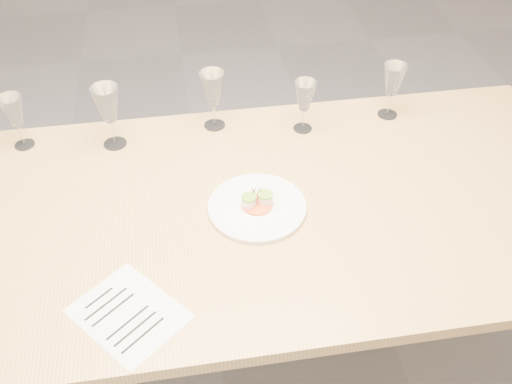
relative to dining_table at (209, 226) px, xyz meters
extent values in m
plane|color=slate|center=(0.00, 0.00, -0.68)|extent=(7.00, 7.00, 0.00)
cube|color=tan|center=(0.00, 0.00, 0.05)|extent=(2.40, 1.00, 0.04)
cylinder|color=tan|center=(1.10, 0.40, -0.33)|extent=(0.07, 0.07, 0.71)
cylinder|color=white|center=(0.14, -0.02, 0.07)|extent=(0.28, 0.28, 0.01)
cylinder|color=white|center=(0.14, -0.02, 0.08)|extent=(0.29, 0.29, 0.01)
cylinder|color=orange|center=(0.14, -0.02, 0.09)|extent=(0.09, 0.09, 0.01)
cylinder|color=beige|center=(0.12, -0.02, 0.10)|extent=(0.04, 0.04, 0.03)
cylinder|color=beige|center=(0.17, -0.02, 0.10)|extent=(0.04, 0.04, 0.03)
cylinder|color=#7FB733|center=(0.12, -0.02, 0.12)|extent=(0.04, 0.04, 0.01)
cylinder|color=#7FB733|center=(0.17, -0.02, 0.12)|extent=(0.04, 0.04, 0.01)
cylinder|color=tan|center=(0.20, -0.07, 0.08)|extent=(0.04, 0.04, 0.00)
cube|color=white|center=(-0.23, -0.33, 0.07)|extent=(0.32, 0.33, 0.00)
cube|color=black|center=(-0.30, -0.28, 0.07)|extent=(0.07, 0.06, 0.00)
cube|color=black|center=(-0.28, -0.30, 0.07)|extent=(0.10, 0.09, 0.00)
cube|color=black|center=(-0.26, -0.32, 0.07)|extent=(0.10, 0.09, 0.00)
cube|color=black|center=(-0.23, -0.36, 0.07)|extent=(0.10, 0.09, 0.00)
cube|color=black|center=(-0.21, -0.38, 0.07)|extent=(0.10, 0.09, 0.00)
cube|color=black|center=(-0.19, -0.40, 0.07)|extent=(0.10, 0.09, 0.00)
cylinder|color=white|center=(-0.57, 0.40, 0.07)|extent=(0.07, 0.07, 0.00)
cylinder|color=white|center=(-0.57, 0.40, 0.11)|extent=(0.01, 0.01, 0.08)
cone|color=white|center=(-0.57, 0.40, 0.20)|extent=(0.07, 0.07, 0.10)
cylinder|color=white|center=(-0.27, 0.36, 0.07)|extent=(0.08, 0.08, 0.00)
cylinder|color=white|center=(-0.27, 0.36, 0.12)|extent=(0.01, 0.01, 0.09)
cone|color=white|center=(-0.27, 0.36, 0.22)|extent=(0.09, 0.09, 0.12)
cylinder|color=white|center=(0.06, 0.41, 0.07)|extent=(0.07, 0.07, 0.00)
cylinder|color=white|center=(0.06, 0.41, 0.12)|extent=(0.01, 0.01, 0.09)
cone|color=white|center=(0.06, 0.41, 0.22)|extent=(0.08, 0.08, 0.11)
cylinder|color=white|center=(0.36, 0.35, 0.07)|extent=(0.06, 0.06, 0.00)
cylinder|color=white|center=(0.36, 0.35, 0.11)|extent=(0.01, 0.01, 0.08)
cone|color=white|center=(0.36, 0.35, 0.20)|extent=(0.07, 0.07, 0.10)
cylinder|color=white|center=(0.67, 0.38, 0.07)|extent=(0.07, 0.07, 0.00)
cylinder|color=white|center=(0.67, 0.38, 0.11)|extent=(0.01, 0.01, 0.08)
cone|color=white|center=(0.67, 0.38, 0.21)|extent=(0.08, 0.08, 0.11)
camera|label=1|loc=(-0.05, -1.20, 1.22)|focal=40.00mm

